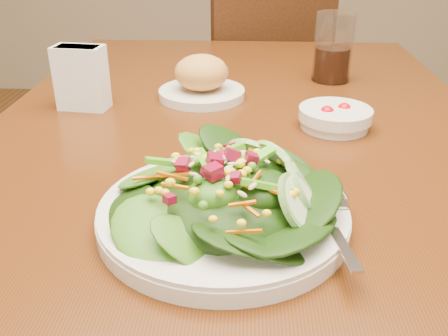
# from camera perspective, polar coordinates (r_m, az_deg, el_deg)

# --- Properties ---
(dining_table) EXTENTS (0.90, 1.40, 0.75)m
(dining_table) POSITION_cam_1_polar(r_m,az_deg,el_deg) (0.90, 1.58, -1.84)
(dining_table) COLOR #4D220D
(dining_table) RESTS_ON ground_plane
(chair_far) EXTENTS (0.59, 0.59, 0.96)m
(chair_far) POSITION_cam_1_polar(r_m,az_deg,el_deg) (1.83, 3.71, 8.57)
(chair_far) COLOR #402011
(chair_far) RESTS_ON ground_plane
(salad_plate) EXTENTS (0.30, 0.30, 0.09)m
(salad_plate) POSITION_cam_1_polar(r_m,az_deg,el_deg) (0.59, 0.90, -3.70)
(salad_plate) COLOR silver
(salad_plate) RESTS_ON dining_table
(bread_plate) EXTENTS (0.17, 0.17, 0.09)m
(bread_plate) POSITION_cam_1_polar(r_m,az_deg,el_deg) (1.02, -2.58, 9.96)
(bread_plate) COLOR silver
(bread_plate) RESTS_ON dining_table
(tomato_bowl) EXTENTS (0.13, 0.13, 0.04)m
(tomato_bowl) POSITION_cam_1_polar(r_m,az_deg,el_deg) (0.89, 12.56, 5.66)
(tomato_bowl) COLOR silver
(tomato_bowl) RESTS_ON dining_table
(drinking_glass) EXTENTS (0.08, 0.08, 0.15)m
(drinking_glass) POSITION_cam_1_polar(r_m,az_deg,el_deg) (1.15, 12.32, 12.80)
(drinking_glass) COLOR silver
(drinking_glass) RESTS_ON dining_table
(napkin_holder) EXTENTS (0.10, 0.06, 0.12)m
(napkin_holder) POSITION_cam_1_polar(r_m,az_deg,el_deg) (0.99, -16.01, 10.06)
(napkin_holder) COLOR white
(napkin_holder) RESTS_ON dining_table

